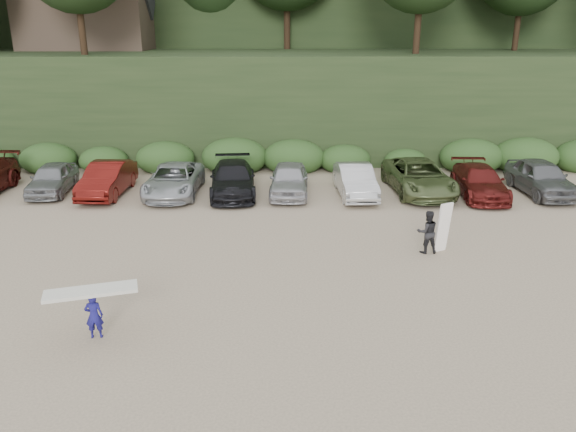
{
  "coord_description": "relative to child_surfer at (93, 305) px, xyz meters",
  "views": [
    {
      "loc": [
        0.86,
        -15.46,
        7.65
      ],
      "look_at": [
        0.98,
        3.0,
        1.3
      ],
      "focal_mm": 35.0,
      "sensor_mm": 36.0,
      "label": 1
    }
  ],
  "objects": [
    {
      "name": "ground",
      "position": [
        3.99,
        2.79,
        -0.92
      ],
      "size": [
        120.0,
        120.0,
        0.0
      ],
      "primitive_type": "plane",
      "color": "tan",
      "rests_on": "ground"
    },
    {
      "name": "parked_cars",
      "position": [
        -0.48,
        12.73,
        -0.17
      ],
      "size": [
        36.95,
        6.16,
        1.65
      ],
      "color": "#A9A9AE",
      "rests_on": "ground"
    },
    {
      "name": "child_surfer",
      "position": [
        0.0,
        0.0,
        0.0
      ],
      "size": [
        2.34,
        1.24,
        1.35
      ],
      "color": "navy",
      "rests_on": "ground"
    },
    {
      "name": "adult_surfer",
      "position": [
        9.88,
        5.59,
        -0.14
      ],
      "size": [
        1.25,
        0.66,
        1.82
      ],
      "color": "black",
      "rests_on": "ground"
    }
  ]
}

